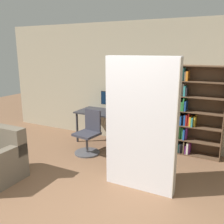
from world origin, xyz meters
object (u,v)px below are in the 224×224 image
Objects in this scene: office_chair at (89,136)px; mattress_near at (141,126)px; bookshelf at (195,114)px; monitor at (112,100)px.

office_chair is 1.77m from mattress_near.
bookshelf reaches higher than office_chair.
mattress_near is at bearing -51.86° from monitor.
monitor is at bearing -179.44° from bookshelf.
office_chair is at bearing -154.51° from bookshelf.
monitor is 0.33× the size of bookshelf.
monitor is 0.66× the size of office_chair.
mattress_near reaches higher than monitor.
office_chair is 0.50× the size of bookshelf.
monitor is at bearing 84.15° from office_chair.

